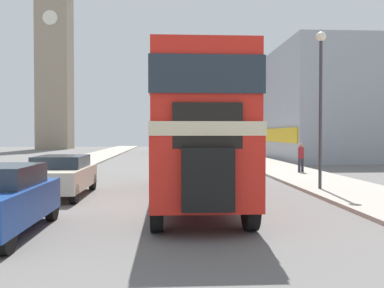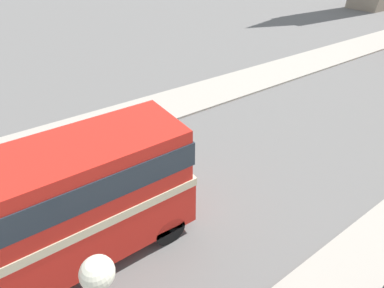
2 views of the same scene
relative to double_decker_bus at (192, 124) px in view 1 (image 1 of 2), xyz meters
name	(u,v)px [view 1 (image 1 of 2)]	position (x,y,z in m)	size (l,w,h in m)	color
ground_plane	(170,205)	(-0.74, -0.99, -2.50)	(120.00, 120.00, 0.00)	slate
sidewalk_right	(384,201)	(6.01, -0.99, -2.44)	(3.50, 120.00, 0.12)	#A8A093
double_decker_bus	(192,124)	(0.00, 0.00, 0.00)	(2.39, 11.22, 4.18)	red
bus_distant	(178,130)	(0.45, 34.79, 0.10)	(2.54, 10.85, 4.37)	#B2140F
car_parked_mid	(61,175)	(-4.52, 1.01, -1.76)	(1.82, 4.16, 1.41)	beige
pedestrian_walking	(301,156)	(6.31, 8.33, -1.50)	(0.31, 0.31, 1.55)	#282833
street_lamp	(321,86)	(4.91, 1.63, 1.46)	(0.36, 0.36, 5.86)	#38383D
church_tower	(54,25)	(-17.06, 48.96, 15.44)	(4.75, 4.75, 35.08)	gray
shop_building_block	(374,104)	(16.62, 21.17, 2.21)	(16.53, 11.77, 9.43)	#999EA8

